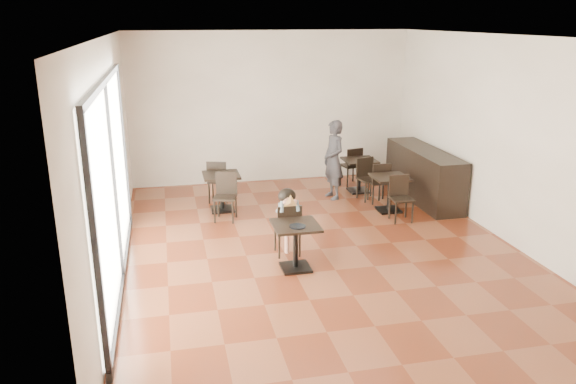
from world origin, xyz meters
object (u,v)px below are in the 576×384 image
object	(u,v)px
adult_patron	(334,160)
chair_left_b	(225,198)
cafe_table_back	(359,176)
child	(287,222)
child_table	(296,247)
chair_left_a	(219,181)
chair_mid_a	(379,182)
chair_back_a	(351,166)
chair_back_b	(369,180)
child_chair	(287,229)
cafe_table_mid	(389,194)
chair_mid_b	(402,199)
cafe_table_left	(222,192)

from	to	relation	value
adult_patron	chair_left_b	world-z (taller)	adult_patron
cafe_table_back	child	bearing A→B (deg)	-127.19
child_table	chair_left_a	distance (m)	3.42
adult_patron	cafe_table_back	size ratio (longest dim) A/B	2.29
chair_mid_a	chair_back_a	bearing A→B (deg)	-81.67
cafe_table_back	chair_back_b	world-z (taller)	chair_back_b
child_chair	chair_left_b	bearing A→B (deg)	-65.95
child	chair_back_a	distance (m)	3.98
chair_left_b	chair_back_a	bearing A→B (deg)	47.54
child	chair_left_a	xyz separation A→B (m)	(-0.75, 2.78, -0.09)
chair_mid_a	chair_left_a	xyz separation A→B (m)	(-3.02, 0.71, 0.02)
cafe_table_mid	chair_back_b	world-z (taller)	chair_back_b
chair_left_a	chair_back_a	xyz separation A→B (m)	(2.88, 0.58, -0.01)
child_table	chair_mid_b	bearing A→B (deg)	33.94
chair_left_b	chair_mid_b	bearing A→B (deg)	4.18
child	adult_patron	size ratio (longest dim) A/B	0.66
chair_mid_a	child	bearing A→B (deg)	44.80
cafe_table_left	chair_mid_b	xyz separation A→B (m)	(3.02, -1.26, 0.05)
adult_patron	chair_left_b	distance (m)	2.41
chair_left_a	chair_mid_b	bearing A→B (deg)	166.45
adult_patron	chair_left_a	xyz separation A→B (m)	(-2.23, 0.27, -0.36)
cafe_table_left	child	bearing A→B (deg)	-71.40
cafe_table_mid	cafe_table_back	world-z (taller)	cafe_table_back
child	chair_back_a	xyz separation A→B (m)	(2.13, 3.36, -0.10)
adult_patron	cafe_table_mid	bearing A→B (deg)	27.46
cafe_table_mid	cafe_table_left	size ratio (longest dim) A/B	0.96
adult_patron	cafe_table_mid	distance (m)	1.33
chair_mid_a	chair_left_a	world-z (taller)	chair_left_a
chair_mid_a	chair_left_a	size ratio (longest dim) A/B	0.96
child_chair	chair_mid_a	distance (m)	3.07
chair_left_a	adult_patron	bearing A→B (deg)	-169.63
chair_back_b	cafe_table_back	bearing A→B (deg)	78.85
chair_mid_a	chair_left_b	xyz separation A→B (m)	(-3.02, -0.39, 0.02)
chair_mid_a	cafe_table_mid	bearing A→B (deg)	92.32
chair_mid_b	chair_left_b	distance (m)	3.10
child_chair	cafe_table_back	bearing A→B (deg)	-127.19
child_table	chair_back_a	xyz separation A→B (m)	(2.13, 3.91, 0.07)
child_table	chair_mid_b	xyz separation A→B (m)	(2.27, 1.53, 0.06)
child_chair	adult_patron	bearing A→B (deg)	-120.56
child_chair	chair_left_a	xyz separation A→B (m)	(-0.75, 2.78, 0.01)
chair_mid_b	child	bearing A→B (deg)	-154.39
chair_left_b	chair_back_a	xyz separation A→B (m)	(2.88, 1.68, -0.01)
chair_left_a	chair_back_b	xyz separation A→B (m)	(2.88, -0.52, -0.01)
cafe_table_mid	chair_back_b	xyz separation A→B (m)	(-0.14, 0.73, 0.08)
child_chair	adult_patron	xyz separation A→B (m)	(1.48, 2.51, 0.37)
chair_back_b	chair_left_b	bearing A→B (deg)	-179.86
child_chair	cafe_table_back	size ratio (longest dim) A/B	1.20
child	cafe_table_left	xyz separation A→B (m)	(-0.75, 2.23, -0.16)
cafe_table_mid	chair_mid_b	world-z (taller)	chair_mid_b
child	chair_left_a	distance (m)	2.88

